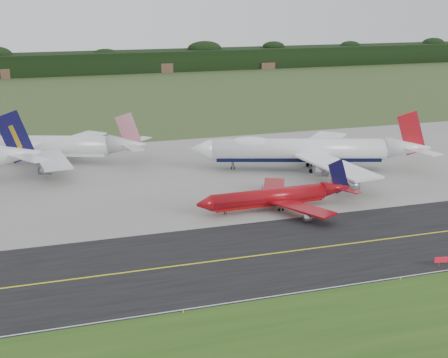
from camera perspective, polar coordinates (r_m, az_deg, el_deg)
ground at (r=121.25m, az=8.02°, el=-5.51°), size 600.00×600.00×0.00m
grass_verge at (r=94.09m, az=17.31°, el=-13.04°), size 400.00×30.00×0.01m
taxiway at (r=117.93m, az=8.84°, el=-6.20°), size 400.00×32.00×0.02m
apron at (r=166.17m, az=0.56°, el=0.80°), size 400.00×78.00×0.01m
taxiway_centreline at (r=117.93m, az=8.84°, el=-6.19°), size 400.00×0.40×0.00m
taxiway_edge_line at (r=105.54m, az=12.56°, el=-9.25°), size 400.00×0.25×0.00m
horizon_treeline at (r=380.15m, az=-9.98°, el=10.39°), size 700.00×25.00×12.00m
jet_ba_747 at (r=166.70m, az=7.61°, el=2.65°), size 62.49×50.54×16.05m
jet_red_737 at (r=136.64m, az=4.88°, el=-1.61°), size 36.54×29.84×9.88m
jet_star_tail at (r=178.85m, az=-15.68°, el=2.90°), size 52.95×43.08×14.33m
edge_marker_left at (r=94.28m, az=-3.76°, el=-12.01°), size 0.16×0.16×0.50m
edge_marker_center at (r=107.82m, az=15.81°, el=-8.79°), size 0.16×0.16×0.50m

